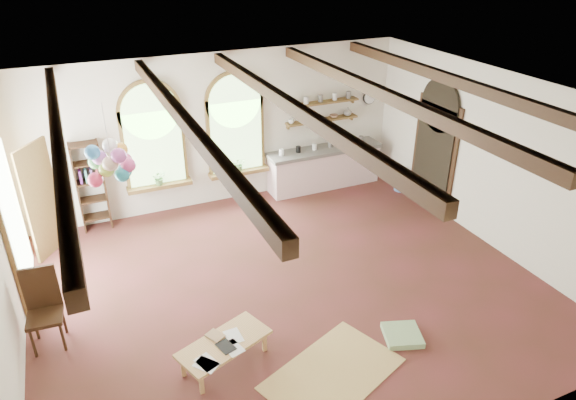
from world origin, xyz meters
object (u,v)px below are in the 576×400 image
coffee_table (224,345)px  balloon_cluster (111,162)px  side_chair (47,324)px  kitchen_counter (324,167)px

coffee_table → balloon_cluster: (-0.91, 2.02, 2.02)m
side_chair → balloon_cluster: 2.44m
kitchen_counter → coffee_table: (-3.79, -4.42, -0.16)m
kitchen_counter → coffee_table: 5.83m
kitchen_counter → balloon_cluster: 5.60m
side_chair → kitchen_counter: bearing=27.2°
kitchen_counter → side_chair: (-5.95, -3.05, -0.13)m
coffee_table → side_chair: (-2.15, 1.37, 0.03)m
kitchen_counter → balloon_cluster: (-4.71, -2.40, 1.86)m
kitchen_counter → side_chair: 6.69m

